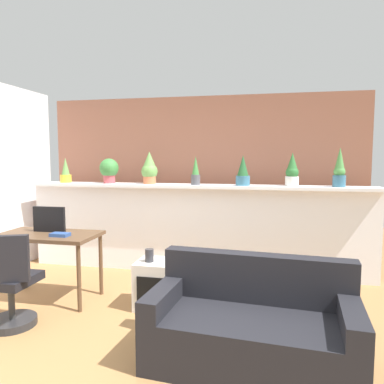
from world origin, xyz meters
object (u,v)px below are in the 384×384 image
(potted_plant_0, at_px, (66,172))
(potted_plant_4, at_px, (243,172))
(book_on_desk, at_px, (60,235))
(potted_plant_3, at_px, (196,172))
(couch, at_px, (252,328))
(office_chair, at_px, (9,288))
(desk, at_px, (49,241))
(vase_on_shelf, at_px, (149,255))
(potted_plant_2, at_px, (149,168))
(side_cube_shelf, at_px, (156,284))
(potted_plant_6, at_px, (339,170))
(potted_plant_1, at_px, (109,170))
(potted_plant_5, at_px, (292,171))
(tv_monitor, at_px, (49,219))

(potted_plant_0, relative_size, potted_plant_4, 0.91)
(potted_plant_0, xyz_separation_m, book_on_desk, (0.72, -1.35, -0.61))
(potted_plant_3, xyz_separation_m, potted_plant_4, (0.63, 0.01, 0.01))
(potted_plant_3, height_order, couch, potted_plant_3)
(office_chair, height_order, book_on_desk, office_chair)
(desk, height_order, vase_on_shelf, desk)
(book_on_desk, height_order, couch, couch)
(potted_plant_0, xyz_separation_m, potted_plant_2, (1.28, 0.02, 0.06))
(potted_plant_4, xyz_separation_m, side_cube_shelf, (-0.82, -1.19, -1.15))
(desk, bearing_deg, potted_plant_6, 20.77)
(potted_plant_3, bearing_deg, side_cube_shelf, -99.38)
(potted_plant_0, distance_m, potted_plant_1, 0.68)
(potted_plant_1, xyz_separation_m, potted_plant_3, (1.26, -0.05, -0.02))
(potted_plant_2, bearing_deg, couch, -54.22)
(desk, xyz_separation_m, vase_on_shelf, (1.18, -0.00, -0.10))
(potted_plant_0, relative_size, potted_plant_5, 0.85)
(potted_plant_5, bearing_deg, tv_monitor, -156.28)
(potted_plant_4, bearing_deg, potted_plant_2, 177.67)
(potted_plant_6, xyz_separation_m, vase_on_shelf, (-2.07, -1.23, -0.87))
(potted_plant_2, relative_size, tv_monitor, 1.16)
(potted_plant_2, bearing_deg, potted_plant_6, -0.82)
(desk, bearing_deg, potted_plant_1, 82.41)
(potted_plant_3, height_order, potted_plant_4, potted_plant_4)
(tv_monitor, relative_size, couch, 0.24)
(potted_plant_3, bearing_deg, potted_plant_0, 178.82)
(desk, relative_size, book_on_desk, 5.66)
(desk, distance_m, tv_monitor, 0.25)
(potted_plant_1, height_order, vase_on_shelf, potted_plant_1)
(side_cube_shelf, bearing_deg, couch, -39.59)
(tv_monitor, height_order, couch, tv_monitor)
(potted_plant_6, distance_m, book_on_desk, 3.39)
(office_chair, relative_size, couch, 0.56)
(potted_plant_2, distance_m, potted_plant_3, 0.67)
(potted_plant_6, xyz_separation_m, office_chair, (-3.20, -1.95, -1.05))
(potted_plant_5, relative_size, book_on_desk, 2.20)
(potted_plant_4, distance_m, side_cube_shelf, 1.85)
(potted_plant_0, height_order, side_cube_shelf, potted_plant_0)
(potted_plant_1, height_order, potted_plant_2, potted_plant_2)
(potted_plant_4, bearing_deg, side_cube_shelf, -124.73)
(vase_on_shelf, bearing_deg, potted_plant_0, 143.48)
(side_cube_shelf, relative_size, couch, 0.31)
(tv_monitor, bearing_deg, potted_plant_5, 23.72)
(potted_plant_3, bearing_deg, potted_plant_1, 177.90)
(potted_plant_6, height_order, vase_on_shelf, potted_plant_6)
(desk, bearing_deg, potted_plant_2, 58.94)
(potted_plant_0, height_order, book_on_desk, potted_plant_0)
(potted_plant_2, relative_size, office_chair, 0.49)
(office_chair, xyz_separation_m, book_on_desk, (0.16, 0.62, 0.38))
(potted_plant_0, relative_size, potted_plant_1, 1.03)
(potted_plant_4, height_order, office_chair, potted_plant_4)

